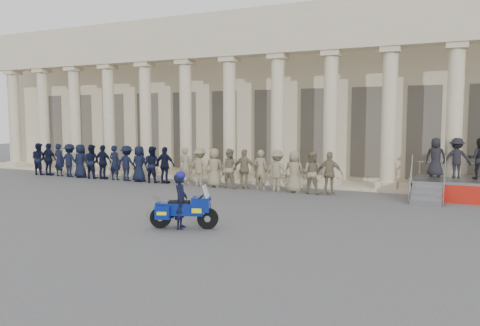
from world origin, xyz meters
The scene contains 6 objects.
ground centered at (0.00, 0.00, 0.00)m, with size 90.00×90.00×0.00m, color #4D4D50.
building centered at (0.00, 14.74, 4.52)m, with size 40.00×12.50×9.00m.
officer_rank centered at (-4.02, 5.94, 0.92)m, with size 17.95×0.69×1.83m.
reviewing_stand centered at (9.49, 7.39, 1.26)m, with size 3.97×3.87×2.43m.
motorcycle centered at (2.15, -1.87, 0.56)m, with size 1.95×1.13×1.30m.
rider centered at (2.04, -1.91, 0.85)m, with size 0.56×0.69×1.70m.
Camera 1 is at (9.34, -13.34, 3.19)m, focal length 35.00 mm.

